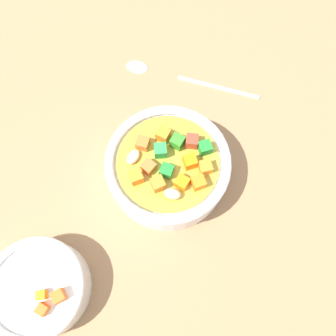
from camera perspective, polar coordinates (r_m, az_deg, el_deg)
name	(u,v)px	position (r cm, az deg, el deg)	size (l,w,h in cm)	color
ground_plane	(168,177)	(49.15, 0.00, -1.58)	(140.00, 140.00, 2.00)	#9E754F
soup_bowl_main	(168,167)	(45.17, 0.02, 0.12)	(16.52, 16.52, 7.05)	white
spoon	(168,73)	(55.85, -0.05, 15.86)	(5.49, 21.99, 0.97)	silver
side_bowl_small	(39,288)	(45.96, -21.16, -18.57)	(12.03, 12.03, 5.25)	white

